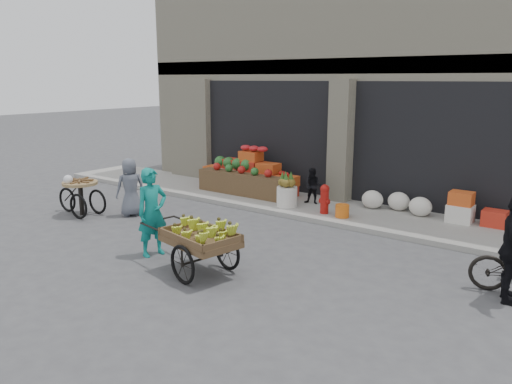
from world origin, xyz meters
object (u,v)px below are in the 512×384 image
Objects in this scene: seated_person at (313,186)px; tricycle_cart at (80,192)px; banana_cart at (198,236)px; vendor_woman at (152,212)px; pineapple_bin at (287,196)px; orange_bucket at (342,211)px; vendor_grey at (130,187)px; fire_hydrant at (325,198)px.

seated_person reaches higher than tricycle_cart.
vendor_woman is (-1.33, 0.18, 0.16)m from banana_cart.
pineapple_bin is 0.31× the size of vendor_woman.
banana_cart is (1.05, -4.40, 0.31)m from pineapple_bin.
vendor_grey is at bearing -150.18° from orange_bucket.
vendor_woman is 3.70m from tricycle_cart.
pineapple_bin is at bearing 115.08° from banana_cart.
pineapple_bin is at bearing 37.86° from tricycle_cart.
tricycle_cart is (-4.96, -3.28, 0.06)m from fire_hydrant.
seated_person is 0.66× the size of vendor_grey.
vendor_grey reaches higher than banana_cart.
vendor_woman is at bearing -108.27° from fire_hydrant.
orange_bucket is at bearing -11.45° from vendor_woman.
orange_bucket is at bearing 27.68° from tricycle_cart.
banana_cart is at bearing -90.65° from fire_hydrant.
fire_hydrant is 2.22× the size of orange_bucket.
vendor_woman reaches higher than pineapple_bin.
orange_bucket is 5.12m from vendor_grey.
seated_person is at bearing 56.31° from pineapple_bin.
vendor_woman reaches higher than banana_cart.
tricycle_cart is at bearing -139.23° from pineapple_bin.
seated_person reaches higher than pineapple_bin.
tricycle_cart is (-3.86, -3.33, 0.20)m from pineapple_bin.
seated_person is at bearing 39.77° from tricycle_cart.
orange_bucket is 1.42m from seated_person.
pineapple_bin is 0.75m from seated_person.
banana_cart is (0.65, -5.00, 0.09)m from seated_person.
banana_cart is at bearing -97.27° from orange_bucket.
orange_bucket is at bearing -40.26° from seated_person.
tricycle_cart reaches higher than orange_bucket.
seated_person is (0.40, 0.60, 0.21)m from pineapple_bin.
fire_hydrant is at bearing -2.60° from pineapple_bin.
tricycle_cart is (-4.26, -3.93, -0.02)m from seated_person.
pineapple_bin is at bearing 9.25° from vendor_woman.
vendor_woman is (-1.88, -4.13, 0.57)m from orange_bucket.
pineapple_bin is 1.62× the size of orange_bucket.
banana_cart reaches higher than pineapple_bin.
vendor_grey is (1.03, 0.69, 0.14)m from tricycle_cart.
pineapple_bin is 4.26m from vendor_woman.
pineapple_bin is at bearing -133.69° from seated_person.
tricycle_cart reaches higher than fire_hydrant.
fire_hydrant is 4.36m from banana_cart.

